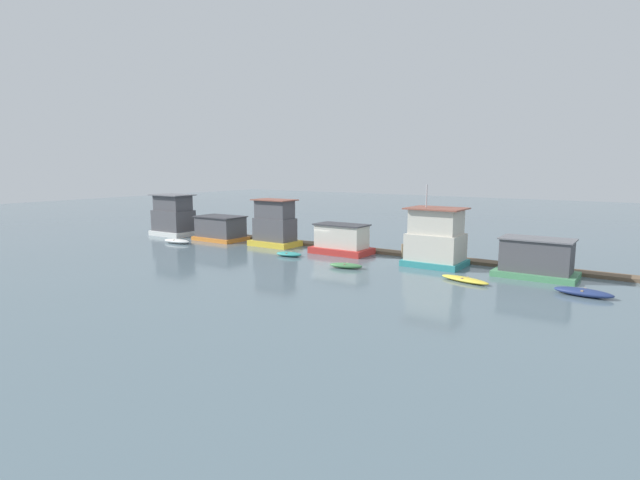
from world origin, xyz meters
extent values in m
plane|color=slate|center=(0.00, 0.00, 0.00)|extent=(200.00, 200.00, 0.00)
cube|color=brown|center=(0.00, 2.91, 0.15)|extent=(59.60, 1.68, 0.30)
cube|color=white|center=(-23.44, -0.59, 0.30)|extent=(5.51, 3.79, 0.60)
cube|color=#4C4C51|center=(-23.44, -0.59, 1.94)|extent=(4.98, 3.26, 2.67)
cube|color=#4C4C51|center=(-23.44, -0.59, 4.23)|extent=(4.49, 2.77, 1.92)
cube|color=slate|center=(-23.44, -0.59, 5.26)|extent=(5.28, 3.56, 0.12)
cube|color=orange|center=(-15.25, -0.21, 0.23)|extent=(6.04, 4.05, 0.45)
cube|color=#4C4C51|center=(-15.25, -0.21, 1.64)|extent=(5.44, 3.45, 2.38)
cube|color=#38383D|center=(-15.25, -0.21, 2.89)|extent=(5.74, 3.75, 0.12)
cube|color=gold|center=(-7.03, 0.19, 0.30)|extent=(5.37, 3.49, 0.61)
cube|color=#4C4C51|center=(-7.03, 0.19, 1.87)|extent=(4.47, 2.59, 2.54)
cube|color=#4C4C51|center=(-7.03, 0.19, 4.15)|extent=(4.13, 2.25, 2.01)
cube|color=brown|center=(-7.03, 0.19, 5.21)|extent=(4.77, 2.89, 0.12)
cube|color=red|center=(1.88, 0.19, 0.32)|extent=(6.11, 3.57, 0.64)
cube|color=beige|center=(1.88, 0.19, 1.80)|extent=(5.14, 2.61, 2.31)
cube|color=#38383D|center=(1.88, 0.19, 3.01)|extent=(5.44, 2.91, 0.12)
cube|color=teal|center=(12.25, -0.34, 0.27)|extent=(5.20, 4.13, 0.54)
cube|color=beige|center=(12.25, -0.34, 1.74)|extent=(4.69, 3.62, 2.40)
cube|color=beige|center=(12.25, -0.34, 4.05)|extent=(4.19, 3.12, 2.22)
cube|color=brown|center=(12.25, -0.34, 5.22)|extent=(4.99, 3.92, 0.12)
cylinder|color=#B2B2B7|center=(11.25, -0.34, 6.31)|extent=(0.12, 0.12, 2.06)
cube|color=#4C9360|center=(20.81, -0.10, 0.23)|extent=(6.34, 3.85, 0.46)
cube|color=#4C4C51|center=(20.81, -0.10, 1.77)|extent=(5.31, 2.82, 2.61)
cube|color=slate|center=(20.81, -0.10, 3.14)|extent=(5.61, 3.12, 0.12)
ellipsoid|color=white|center=(-17.69, -4.90, 0.25)|extent=(3.85, 1.61, 0.51)
cube|color=#997F60|center=(-17.69, -4.90, 0.43)|extent=(0.26, 1.08, 0.08)
ellipsoid|color=teal|center=(-1.66, -4.11, 0.21)|extent=(2.96, 1.72, 0.43)
cube|color=#997F60|center=(-1.66, -4.11, 0.36)|extent=(0.30, 1.18, 0.08)
ellipsoid|color=#47844C|center=(6.16, -5.92, 0.23)|extent=(3.21, 1.78, 0.47)
cube|color=#997F60|center=(6.16, -5.92, 0.40)|extent=(0.37, 0.94, 0.08)
ellipsoid|color=yellow|center=(16.60, -5.12, 0.18)|extent=(4.34, 2.16, 0.37)
cube|color=#997F60|center=(16.60, -5.12, 0.31)|extent=(0.40, 0.95, 0.08)
ellipsoid|color=navy|center=(24.87, -4.68, 0.27)|extent=(3.97, 1.68, 0.53)
cube|color=#997F60|center=(24.87, -4.68, 0.45)|extent=(0.26, 1.13, 0.08)
cylinder|color=#846B4C|center=(8.04, 1.82, 0.66)|extent=(0.29, 0.29, 1.32)
cylinder|color=brown|center=(-21.79, 1.82, 1.04)|extent=(0.27, 0.27, 2.09)
cylinder|color=#846B4C|center=(-1.24, 1.82, 0.82)|extent=(0.25, 0.25, 1.64)
camera|label=1|loc=(28.81, -43.10, 9.07)|focal=28.00mm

